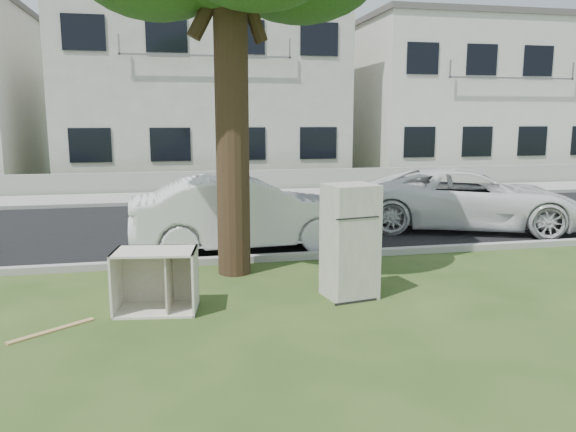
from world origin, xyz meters
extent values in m
plane|color=#284117|center=(0.00, 0.00, 0.00)|extent=(120.00, 120.00, 0.00)
cube|color=black|center=(0.00, 6.00, 0.01)|extent=(120.00, 7.00, 0.01)
cube|color=gray|center=(0.00, 2.45, 0.00)|extent=(120.00, 0.18, 0.12)
cube|color=gray|center=(0.00, 9.55, 0.00)|extent=(120.00, 0.18, 0.12)
cube|color=gray|center=(0.00, 11.00, 0.01)|extent=(120.00, 2.80, 0.01)
cube|color=gray|center=(0.00, 12.60, 0.35)|extent=(120.00, 0.15, 0.70)
cylinder|color=black|center=(-0.40, 1.80, 2.60)|extent=(0.54, 0.54, 5.20)
cube|color=beige|center=(0.00, 17.50, 3.60)|extent=(11.00, 8.00, 7.20)
cube|color=#595451|center=(0.00, 17.50, 7.32)|extent=(11.22, 8.16, 0.24)
cube|color=silver|center=(12.00, 17.50, 3.30)|extent=(10.00, 8.00, 6.60)
cube|color=#595451|center=(12.00, 17.50, 6.72)|extent=(10.20, 8.16, 0.24)
cube|color=silver|center=(1.09, 0.21, 0.82)|extent=(0.77, 0.74, 1.64)
cube|color=beige|center=(-1.63, 0.15, 0.42)|extent=(1.16, 0.81, 0.84)
cube|color=#A58650|center=(-2.86, -0.36, 0.01)|extent=(0.92, 0.72, 0.02)
cube|color=tan|center=(-1.70, 0.24, 0.01)|extent=(0.78, 0.77, 0.02)
cube|color=tan|center=(-1.96, 0.59, 0.01)|extent=(0.19, 0.87, 0.02)
imported|color=white|center=(0.00, 3.45, 0.73)|extent=(4.51, 1.85, 1.45)
imported|color=white|center=(5.37, 4.47, 0.71)|extent=(5.59, 4.02, 1.41)
camera|label=1|loc=(-1.38, -7.27, 2.57)|focal=35.00mm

